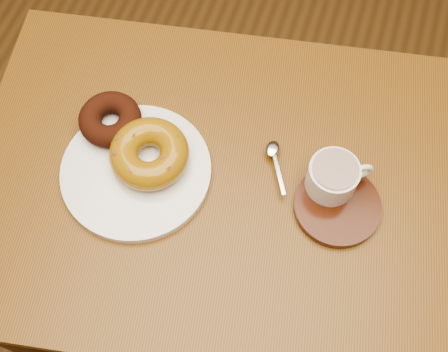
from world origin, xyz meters
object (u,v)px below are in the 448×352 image
(donut_plate, at_px, (136,171))
(coffee_cup, at_px, (333,176))
(cafe_table, at_px, (213,206))
(saucer, at_px, (337,206))

(donut_plate, distance_m, coffee_cup, 0.31)
(cafe_table, xyz_separation_m, coffee_cup, (0.18, 0.04, 0.16))
(donut_plate, xyz_separation_m, saucer, (0.32, 0.04, -0.00))
(cafe_table, height_order, saucer, saucer)
(cafe_table, relative_size, saucer, 6.48)
(coffee_cup, bearing_deg, saucer, -86.27)
(donut_plate, relative_size, coffee_cup, 2.45)
(cafe_table, distance_m, coffee_cup, 0.25)
(cafe_table, distance_m, saucer, 0.24)
(cafe_table, relative_size, donut_plate, 3.64)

